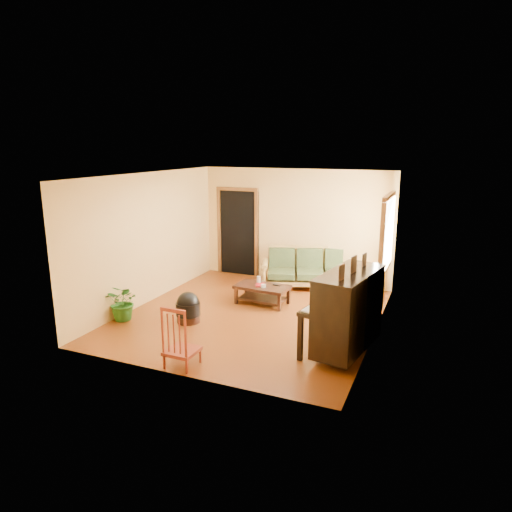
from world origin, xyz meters
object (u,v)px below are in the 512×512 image
at_px(sofa, 310,268).
at_px(coffee_table, 262,295).
at_px(footstool, 188,311).
at_px(potted_plant, 124,302).
at_px(red_chair, 181,336).
at_px(piano, 348,313).
at_px(armchair, 359,298).
at_px(ceramic_crock, 370,286).

xyz_separation_m(sofa, coffee_table, (-0.58, -1.39, -0.26)).
height_order(sofa, footstool, sofa).
bearing_deg(potted_plant, red_chair, -30.17).
height_order(piano, footstool, piano).
bearing_deg(coffee_table, sofa, 67.13).
height_order(coffee_table, potted_plant, potted_plant).
height_order(footstool, red_chair, red_chair).
distance_m(sofa, piano, 3.27).
bearing_deg(potted_plant, coffee_table, 41.86).
relative_size(armchair, red_chair, 0.90).
height_order(coffee_table, footstool, footstool).
height_order(sofa, ceramic_crock, sofa).
bearing_deg(red_chair, footstool, 118.75).
height_order(coffee_table, armchair, armchair).
bearing_deg(ceramic_crock, sofa, -166.99).
xyz_separation_m(ceramic_crock, potted_plant, (-3.86, -3.46, 0.22)).
bearing_deg(piano, sofa, 126.20).
xyz_separation_m(piano, ceramic_crock, (-0.16, 3.22, -0.52)).
distance_m(coffee_table, armchair, 1.97).
bearing_deg(footstool, piano, -2.55).
relative_size(sofa, coffee_table, 1.99).
relative_size(armchair, footstool, 1.91).
distance_m(ceramic_crock, potted_plant, 5.19).
relative_size(armchair, ceramic_crock, 3.33).
bearing_deg(footstool, potted_plant, -161.77).
height_order(sofa, potted_plant, sofa).
bearing_deg(red_chair, armchair, 54.31).
distance_m(coffee_table, piano, 2.59).
height_order(piano, ceramic_crock, piano).
xyz_separation_m(footstool, potted_plant, (-1.12, -0.37, 0.14)).
bearing_deg(sofa, armchair, -67.20).
bearing_deg(armchair, sofa, 135.74).
distance_m(sofa, footstool, 3.16).
height_order(sofa, piano, piano).
xyz_separation_m(coffee_table, potted_plant, (-1.99, -1.78, 0.15)).
height_order(coffee_table, red_chair, red_chair).
distance_m(coffee_table, footstool, 1.66).
distance_m(piano, potted_plant, 4.03).
relative_size(coffee_table, ceramic_crock, 4.19).
relative_size(coffee_table, red_chair, 1.13).
xyz_separation_m(sofa, ceramic_crock, (1.28, 0.30, -0.32)).
bearing_deg(potted_plant, ceramic_crock, 41.92).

